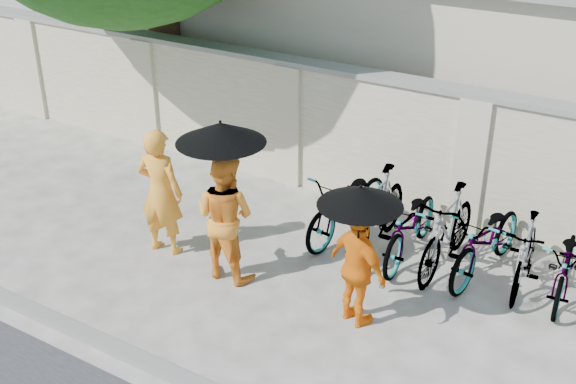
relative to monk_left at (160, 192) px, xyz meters
The scene contains 16 objects.
ground 1.64m from the monk_left, 13.33° to the right, with size 80.00×80.00×0.00m, color beige.
kerb 2.56m from the monk_left, 56.43° to the right, with size 40.00×0.16×0.12m, color gray.
compound_wall 3.71m from the monk_left, 50.95° to the left, with size 20.00×0.30×2.00m, color beige.
building_behind 7.50m from the monk_left, 63.45° to the left, with size 14.00×6.00×3.20m, color #BDB09A.
monk_left is the anchor object (origin of this frame).
monk_center 1.10m from the monk_left, ahead, with size 0.83×0.65×1.72m, color orange.
parasol_center 1.62m from the monk_left, ahead, with size 1.10×1.10×1.19m.
monk_right 3.02m from the monk_left, ahead, with size 0.87×0.36×1.49m, color orange.
parasol_right 3.15m from the monk_left, ahead, with size 0.95×0.95×0.98m.
bike_0 2.64m from the monk_left, 40.74° to the left, with size 0.68×1.94×1.02m, color gray.
bike_1 2.95m from the monk_left, 32.33° to the left, with size 0.54×1.92×1.15m, color gray.
bike_2 3.41m from the monk_left, 28.52° to the left, with size 0.65×1.86×0.98m, color gray.
bike_3 3.85m from the monk_left, 24.78° to the left, with size 0.53×1.86×1.12m, color gray.
bike_4 4.36m from the monk_left, 23.58° to the left, with size 0.66×1.90×1.00m, color gray.
bike_5 4.81m from the monk_left, 20.65° to the left, with size 0.45×1.58×0.95m, color gray.
bike_6 5.30m from the monk_left, 19.43° to the left, with size 0.58×1.65×0.87m, color gray.
Camera 1 is at (4.68, -6.17, 5.22)m, focal length 45.00 mm.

